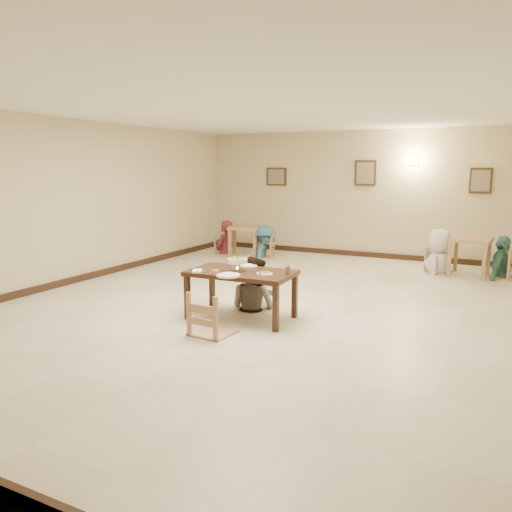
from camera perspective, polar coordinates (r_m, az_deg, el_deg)
The scene contains 31 objects.
floor at distance 7.81m, azimuth 1.96°, elevation -5.69°, with size 10.00×10.00×0.00m, color beige.
ceiling at distance 7.57m, azimuth 2.10°, elevation 16.74°, with size 10.00×10.00×0.00m, color white.
wall_back at distance 12.26m, azimuth 11.89°, elevation 6.93°, with size 10.00×10.00×0.00m, color beige.
wall_left at distance 9.90m, azimuth -19.65°, elevation 5.88°, with size 10.00×10.00×0.00m, color beige.
baseboard_back at distance 12.38m, azimuth 11.62°, elevation 0.26°, with size 8.00×0.06×0.12m, color black.
baseboard_left at distance 10.07m, azimuth -19.05°, elevation -2.31°, with size 0.06×10.00×0.12m, color black.
picture_a at distance 12.94m, azimuth 2.34°, elevation 9.05°, with size 0.55×0.04×0.45m.
picture_b at distance 12.18m, azimuth 12.38°, elevation 9.24°, with size 0.50×0.04×0.60m.
picture_c at distance 11.81m, azimuth 24.29°, elevation 7.86°, with size 0.45×0.04×0.55m.
wall_sconce at distance 11.95m, azimuth 17.64°, elevation 10.44°, with size 0.16×0.05×0.22m, color #FFD88C.
main_table at distance 7.02m, azimuth -1.71°, elevation -2.36°, with size 1.50×0.88×0.69m.
chair_far at distance 7.64m, azimuth -0.00°, elevation -2.28°, with size 0.46×0.46×0.97m.
chair_near at distance 6.40m, azimuth -5.00°, elevation -4.31°, with size 0.50×0.50×1.07m.
main_diner at distance 7.50m, azimuth -0.34°, elevation -0.07°, with size 0.78×0.61×1.60m, color gray.
curry_warmer at distance 6.96m, azimuth -2.14°, elevation -0.55°, with size 0.32×0.28×0.25m.
rice_plate_far at distance 7.31m, azimuth -0.86°, elevation -1.12°, with size 0.26×0.26×0.06m.
rice_plate_near at distance 6.66m, azimuth -3.17°, elevation -2.20°, with size 0.32×0.32×0.07m.
fried_plate at distance 6.76m, azimuth 0.99°, elevation -2.00°, with size 0.23×0.23×0.05m.
chili_dish at distance 7.04m, azimuth -4.70°, elevation -1.61°, with size 0.10×0.10×0.02m.
napkin_cutlery at distance 6.97m, azimuth -6.69°, elevation -1.72°, with size 0.22×0.27×0.03m.
drink_glass at distance 6.83m, azimuth 3.63°, elevation -1.51°, with size 0.07×0.07×0.13m.
bg_table_left at distance 12.12m, azimuth -1.34°, elevation 2.78°, with size 0.92×0.92×0.73m.
bg_table_right at distance 10.73m, azimuth 23.29°, elevation 1.13°, with size 0.82×0.82×0.75m.
bg_chair_ll at distance 12.40m, azimuth -3.57°, elevation 2.25°, with size 0.42×0.42×0.89m.
bg_chair_lr at distance 11.88m, azimuth 0.96°, elevation 1.93°, with size 0.42×0.42×0.89m.
bg_chair_rl at distance 10.86m, azimuth 20.25°, elevation 0.70°, with size 0.45×0.45×0.95m.
bg_chair_rr at distance 10.80m, azimuth 26.33°, elevation 0.59°, with size 0.51×0.51×1.08m.
bg_diner_a at distance 12.36m, azimuth -3.59°, elevation 4.08°, with size 0.61×0.40×1.68m, color maroon.
bg_diner_b at distance 11.84m, azimuth 0.97°, elevation 3.51°, with size 1.00×0.58×1.55m, color teal.
bg_diner_c at distance 10.81m, azimuth 20.39°, elevation 2.89°, with size 0.87×0.57×1.78m, color silver.
bg_diner_d at distance 10.76m, azimuth 26.44°, elevation 2.08°, with size 0.97×0.40×1.65m, color teal.
Camera 1 is at (3.13, -6.84, 2.11)m, focal length 35.00 mm.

